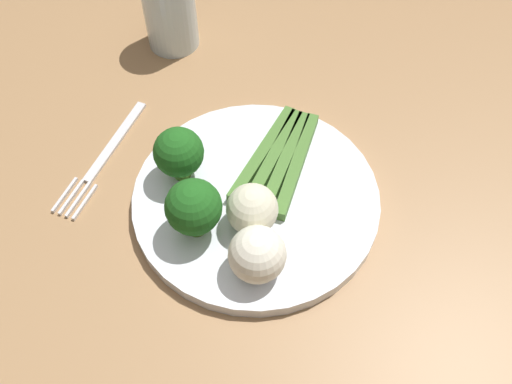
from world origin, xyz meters
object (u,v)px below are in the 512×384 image
asparagus_bundle (280,159)px  fork (104,158)px  chair (407,6)px  broccoli_left (198,208)px  plate (256,199)px  water_glass (170,9)px  dining_table (216,240)px  cauliflower_back (252,209)px  cauliflower_edge (257,255)px  broccoli_back_right (179,153)px

asparagus_bundle → fork: 0.19m
chair → broccoli_left: bearing=65.6°
plate → broccoli_left: (0.05, 0.05, 0.04)m
water_glass → asparagus_bundle: bearing=131.0°
dining_table → asparagus_bundle: (-0.07, -0.04, 0.12)m
dining_table → cauliflower_back: cauliflower_back is taller
cauliflower_edge → water_glass: bearing=-63.1°
cauliflower_back → broccoli_left: bearing=17.6°
chair → asparagus_bundle: bearing=68.3°
broccoli_back_right → broccoli_left: size_ratio=0.95×
chair → cauliflower_edge: (0.18, 0.74, 0.27)m
dining_table → broccoli_left: bearing=94.1°
chair → broccoli_back_right: bearing=61.5°
dining_table → chair: 0.71m
plate → asparagus_bundle: bearing=-111.7°
dining_table → broccoli_back_right: (0.03, -0.01, 0.15)m
broccoli_back_right → water_glass: (0.06, -0.21, -0.00)m
asparagus_bundle → chair: bearing=175.8°
cauliflower_edge → water_glass: water_glass is taller
dining_table → broccoli_left: broccoli_left is taller
dining_table → broccoli_back_right: broccoli_back_right is taller
cauliflower_edge → cauliflower_back: cauliflower_edge is taller
broccoli_back_right → broccoli_left: bearing=118.2°
broccoli_back_right → water_glass: 0.22m
chair → plate: bearing=67.9°
dining_table → broccoli_back_right: 0.15m
fork → asparagus_bundle: bearing=106.8°
chair → cauliflower_edge: size_ratio=16.69×
plate → asparagus_bundle: (-0.02, -0.04, 0.01)m
cauliflower_edge → cauliflower_back: (0.01, -0.05, -0.00)m
cauliflower_edge → fork: 0.22m
broccoli_left → fork: size_ratio=0.39×
cauliflower_back → fork: 0.19m
dining_table → plate: size_ratio=4.80×
asparagus_bundle → fork: size_ratio=0.85×
asparagus_bundle → cauliflower_back: size_ratio=2.87×
chair → asparagus_bundle: (0.18, 0.62, 0.25)m
water_glass → broccoli_left: bearing=109.2°
dining_table → chair: chair is taller
asparagus_bundle → broccoli_left: size_ratio=2.18×
broccoli_left → cauliflower_edge: (-0.06, 0.03, -0.01)m
asparagus_bundle → water_glass: water_glass is taller
chair → asparagus_bundle: size_ratio=6.17×
chair → broccoli_left: 0.80m
plate → fork: bearing=-10.2°
dining_table → water_glass: 0.28m
broccoli_left → water_glass: 0.29m
plate → asparagus_bundle: asparagus_bundle is taller
plate → broccoli_back_right: size_ratio=4.04×
asparagus_bundle → cauliflower_back: 0.08m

